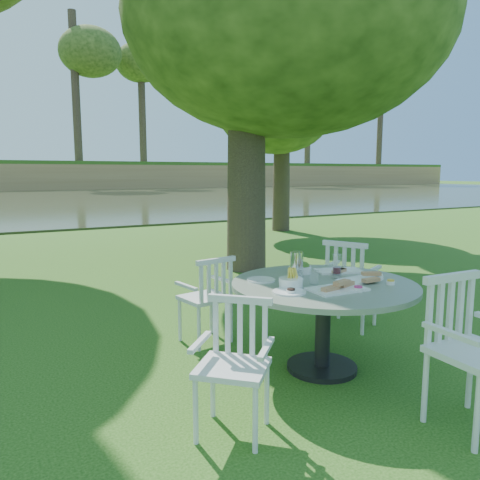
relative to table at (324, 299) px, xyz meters
name	(u,v)px	position (x,y,z in m)	size (l,w,h in m)	color
ground	(249,321)	(0.10, 1.34, -0.59)	(140.00, 140.00, 0.00)	#1A420D
table	(324,299)	(0.00, 0.00, 0.00)	(1.45, 1.45, 0.72)	black
chair_ne	(348,278)	(0.85, 0.67, -0.06)	(0.58, 0.60, 0.90)	silver
chair_nw	(210,293)	(-0.54, 0.94, -0.11)	(0.47, 0.45, 0.81)	silver
chair_sw	(236,354)	(-1.01, -0.42, -0.11)	(0.56, 0.56, 0.81)	silver
chair_se	(464,338)	(0.26, -1.04, -0.04)	(0.49, 0.47, 0.94)	silver
tableware	(313,275)	(-0.03, 0.10, 0.17)	(1.12, 0.85, 0.22)	white
river	(34,202)	(0.10, 24.34, -0.59)	(100.00, 28.00, 0.12)	#2D331E
far_bank	(11,105)	(0.37, 42.46, 6.66)	(100.00, 18.00, 15.20)	#9C7549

